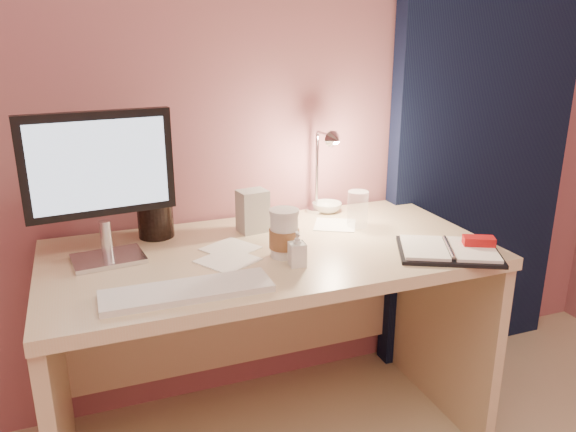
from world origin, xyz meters
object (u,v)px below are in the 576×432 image
object	(u,v)px
monitor	(99,174)
clear_cup	(358,209)
desk_lamp	(325,164)
planner	(451,250)
dark_jar	(155,213)
desk	(264,303)
keyboard	(187,291)
product_box	(253,211)
coffee_cup	(284,235)
bowl	(327,207)
lotion_bottle	(297,249)

from	to	relation	value
monitor	clear_cup	distance (m)	0.88
desk_lamp	clear_cup	bearing A→B (deg)	-65.03
planner	dark_jar	size ratio (longest dim) A/B	2.24
desk	clear_cup	bearing A→B (deg)	3.92
planner	clear_cup	size ratio (longest dim) A/B	2.94
keyboard	dark_jar	size ratio (longest dim) A/B	2.67
planner	product_box	world-z (taller)	product_box
keyboard	desk_lamp	bearing A→B (deg)	38.32
coffee_cup	clear_cup	bearing A→B (deg)	26.89
desk	clear_cup	world-z (taller)	clear_cup
desk	planner	world-z (taller)	planner
desk	dark_jar	bearing A→B (deg)	151.64
keyboard	desk_lamp	xyz separation A→B (m)	(0.60, 0.46, 0.20)
clear_cup	product_box	bearing A→B (deg)	167.13
desk	desk_lamp	xyz separation A→B (m)	(0.29, 0.15, 0.43)
bowl	desk_lamp	bearing A→B (deg)	-123.70
desk	desk_lamp	world-z (taller)	desk_lamp
coffee_cup	product_box	distance (m)	0.26
planner	bowl	xyz separation A→B (m)	(-0.18, 0.53, 0.01)
product_box	desk_lamp	distance (m)	0.32
monitor	product_box	xyz separation A→B (m)	(0.49, 0.11, -0.20)
planner	coffee_cup	size ratio (longest dim) A/B	2.51
lotion_bottle	planner	bearing A→B (deg)	-9.16
planner	lotion_bottle	size ratio (longest dim) A/B	3.55
monitor	planner	xyz separation A→B (m)	(1.01, -0.31, -0.26)
monitor	bowl	bearing A→B (deg)	8.38
coffee_cup	lotion_bottle	xyz separation A→B (m)	(0.01, -0.08, -0.02)
keyboard	planner	distance (m)	0.83
coffee_cup	clear_cup	distance (m)	0.38
desk	planner	xyz separation A→B (m)	(0.52, -0.31, 0.24)
monitor	lotion_bottle	size ratio (longest dim) A/B	4.25
desk	planner	bearing A→B (deg)	-31.00
desk_lamp	product_box	bearing A→B (deg)	-175.11
monitor	coffee_cup	size ratio (longest dim) A/B	3.00
coffee_cup	lotion_bottle	world-z (taller)	coffee_cup
coffee_cup	dark_jar	distance (m)	0.47
keyboard	coffee_cup	distance (m)	0.37
planner	desk_lamp	xyz separation A→B (m)	(-0.23, 0.46, 0.19)
desk_lamp	keyboard	bearing A→B (deg)	-146.73
monitor	lotion_bottle	xyz separation A→B (m)	(0.52, -0.23, -0.22)
desk	lotion_bottle	xyz separation A→B (m)	(0.03, -0.23, 0.28)
clear_cup	desk_lamp	xyz separation A→B (m)	(-0.07, 0.13, 0.14)
dark_jar	clear_cup	bearing A→B (deg)	-12.23
coffee_cup	bowl	world-z (taller)	coffee_cup
desk	product_box	xyz separation A→B (m)	(0.00, 0.11, 0.30)
planner	lotion_bottle	distance (m)	0.49
bowl	product_box	bearing A→B (deg)	-161.38
monitor	planner	distance (m)	1.08
monitor	product_box	size ratio (longest dim) A/B	3.08
product_box	desk_lamp	xyz separation A→B (m)	(0.29, 0.05, 0.13)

